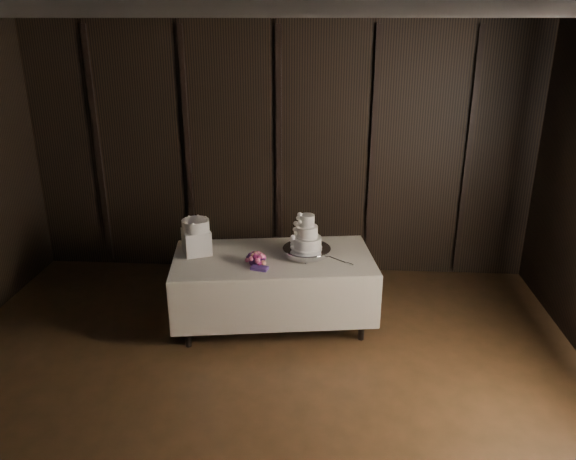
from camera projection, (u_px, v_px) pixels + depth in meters
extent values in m
cube|color=black|center=(221.00, 13.00, 2.87)|extent=(6.04, 7.04, 0.04)
cube|color=black|center=(279.00, 152.00, 6.69)|extent=(6.04, 0.04, 3.04)
cube|color=beige|center=(273.00, 257.00, 5.61)|extent=(2.11, 1.30, 0.01)
cube|color=white|center=(273.00, 293.00, 5.75)|extent=(1.94, 1.16, 0.71)
cylinder|color=silver|center=(307.00, 252.00, 5.61)|extent=(0.56, 0.56, 0.09)
cylinder|color=white|center=(307.00, 243.00, 5.57)|extent=(0.29, 0.29, 0.12)
cylinder|color=white|center=(307.00, 232.00, 5.53)|extent=(0.21, 0.21, 0.12)
cylinder|color=white|center=(307.00, 221.00, 5.49)|extent=(0.15, 0.15, 0.12)
cube|color=white|center=(197.00, 242.00, 5.65)|extent=(0.34, 0.34, 0.25)
cylinder|color=white|center=(196.00, 225.00, 5.59)|extent=(0.31, 0.31, 0.11)
cube|color=silver|center=(335.00, 259.00, 5.55)|extent=(0.29, 0.26, 0.01)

